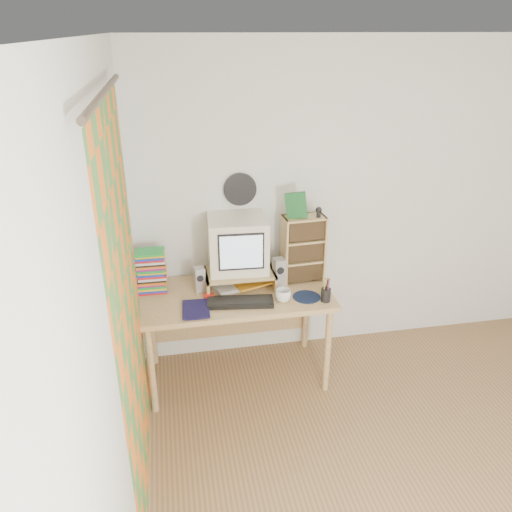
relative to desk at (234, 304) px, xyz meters
name	(u,v)px	position (x,y,z in m)	size (l,w,h in m)	color
floor	(445,501)	(1.03, -1.44, -0.62)	(3.50, 3.50, 0.00)	#9B6C49
back_wall	(355,204)	(1.03, 0.31, 0.63)	(3.50, 3.50, 0.00)	white
left_wall	(113,359)	(-0.72, -1.44, 0.63)	(3.50, 3.50, 0.00)	white
curtain	(130,319)	(-0.68, -0.96, 0.53)	(2.20, 2.20, 0.00)	orange
wall_disc	(240,189)	(0.10, 0.29, 0.81)	(0.25, 0.25, 0.02)	black
desk	(234,304)	(0.00, 0.00, 0.00)	(1.40, 0.70, 0.75)	#DEC377
monitor_riser	(240,275)	(0.05, 0.04, 0.23)	(0.52, 0.30, 0.12)	tan
crt_monitor	(238,244)	(0.05, 0.09, 0.45)	(0.42, 0.42, 0.40)	white
speaker_left	(200,280)	(-0.25, 0.01, 0.23)	(0.07, 0.07, 0.19)	#B9B8BE
speaker_right	(279,272)	(0.34, 0.00, 0.24)	(0.08, 0.08, 0.22)	#B9B8BE
keyboard	(240,302)	(0.01, -0.23, 0.15)	(0.47, 0.16, 0.03)	black
dvd_stack	(152,273)	(-0.59, 0.08, 0.28)	(0.21, 0.15, 0.29)	brown
cd_rack	(303,249)	(0.54, 0.06, 0.39)	(0.31, 0.17, 0.52)	tan
mug	(283,296)	(0.32, -0.25, 0.18)	(0.11, 0.11, 0.09)	white
diary	(182,309)	(-0.40, -0.26, 0.16)	(0.23, 0.17, 0.05)	#13103B
mousepad	(307,297)	(0.50, -0.22, 0.14)	(0.20, 0.20, 0.00)	#101A38
pen_cup	(326,292)	(0.62, -0.30, 0.20)	(0.07, 0.07, 0.14)	black
papers	(240,282)	(0.06, 0.05, 0.16)	(0.33, 0.24, 0.04)	beige
red_box	(209,297)	(-0.20, -0.12, 0.15)	(0.07, 0.05, 0.04)	red
game_box	(296,205)	(0.47, 0.04, 0.75)	(0.15, 0.03, 0.19)	#1A5C28
webcam	(319,212)	(0.64, 0.02, 0.69)	(0.05, 0.05, 0.08)	black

